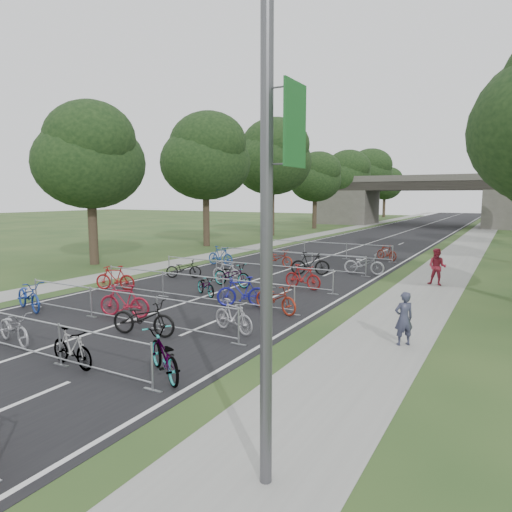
{
  "coord_description": "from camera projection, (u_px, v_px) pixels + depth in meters",
  "views": [
    {
      "loc": [
        11.31,
        -3.6,
        4.28
      ],
      "look_at": [
        -0.5,
        17.19,
        1.1
      ],
      "focal_mm": 32.0,
      "sensor_mm": 36.0,
      "label": 1
    }
  ],
  "objects": [
    {
      "name": "bike_14",
      "position": [
        242.0,
        292.0,
        17.6
      ],
      "size": [
        1.98,
        1.43,
        1.18
      ],
      "primitive_type": "imported",
      "rotation": [
        0.0,
        0.0,
        5.22
      ],
      "color": "navy",
      "rests_on": "ground"
    },
    {
      "name": "overpass_bridge",
      "position": [
        425.0,
        201.0,
        64.76
      ],
      "size": [
        31.0,
        8.0,
        7.05
      ],
      "color": "#4D4B44",
      "rests_on": "ground"
    },
    {
      "name": "bike_10",
      "position": [
        144.0,
        318.0,
        13.95
      ],
      "size": [
        2.23,
        1.16,
        1.12
      ],
      "primitive_type": "imported",
      "rotation": [
        0.0,
        0.0,
        1.78
      ],
      "color": "black",
      "rests_on": "ground"
    },
    {
      "name": "bike_13",
      "position": [
        206.0,
        286.0,
        19.52
      ],
      "size": [
        1.74,
        1.35,
        0.88
      ],
      "primitive_type": "imported",
      "rotation": [
        0.0,
        0.0,
        1.04
      ],
      "color": "#9FA2A7",
      "rests_on": "ground"
    },
    {
      "name": "tree_left_0",
      "position": [
        90.0,
        159.0,
        27.65
      ],
      "size": [
        6.72,
        6.72,
        10.25
      ],
      "color": "#33261C",
      "rests_on": "ground"
    },
    {
      "name": "bike_18",
      "position": [
        232.0,
        275.0,
        21.47
      ],
      "size": [
        2.19,
        0.95,
        1.12
      ],
      "primitive_type": "imported",
      "rotation": [
        0.0,
        0.0,
        1.47
      ],
      "color": "#9FA2A7",
      "rests_on": "ground"
    },
    {
      "name": "lane_markings",
      "position": [
        401.0,
        233.0,
        52.3
      ],
      "size": [
        0.12,
        140.0,
        0.0
      ],
      "primitive_type": "cube",
      "color": "silver",
      "rests_on": "ground"
    },
    {
      "name": "tree_left_5",
      "position": [
        368.0,
        173.0,
        79.15
      ],
      "size": [
        8.4,
        8.4,
        12.81
      ],
      "color": "#33261C",
      "rests_on": "ground"
    },
    {
      "name": "tree_left_4",
      "position": [
        346.0,
        175.0,
        68.92
      ],
      "size": [
        7.56,
        7.56,
        11.53
      ],
      "color": "#33261C",
      "rests_on": "ground"
    },
    {
      "name": "bike_20",
      "position": [
        220.0,
        256.0,
        28.0
      ],
      "size": [
        2.03,
        0.83,
        1.18
      ],
      "primitive_type": "imported",
      "rotation": [
        0.0,
        0.0,
        1.43
      ],
      "color": "navy",
      "rests_on": "ground"
    },
    {
      "name": "barrier_row_1",
      "position": [
        22.0,
        336.0,
        12.23
      ],
      "size": [
        9.7,
        0.08,
        1.1
      ],
      "color": "#9FA2A7",
      "rests_on": "ground"
    },
    {
      "name": "lamppost",
      "position": [
        269.0,
        195.0,
        6.28
      ],
      "size": [
        0.61,
        0.65,
        8.21
      ],
      "color": "#4C4C51",
      "rests_on": "ground"
    },
    {
      "name": "barrier_row_5",
      "position": [
        287.0,
        260.0,
        26.37
      ],
      "size": [
        9.7,
        0.08,
        1.1
      ],
      "color": "#9FA2A7",
      "rests_on": "ground"
    },
    {
      "name": "bike_21",
      "position": [
        278.0,
        258.0,
        27.37
      ],
      "size": [
        2.06,
        0.82,
        1.06
      ],
      "primitive_type": "imported",
      "rotation": [
        0.0,
        0.0,
        1.52
      ],
      "color": "maroon",
      "rests_on": "ground"
    },
    {
      "name": "tree_left_1",
      "position": [
        206.0,
        159.0,
        37.89
      ],
      "size": [
        7.56,
        7.56,
        11.53
      ],
      "color": "#33261C",
      "rests_on": "ground"
    },
    {
      "name": "tree_left_2",
      "position": [
        273.0,
        159.0,
        48.12
      ],
      "size": [
        8.4,
        8.4,
        12.81
      ],
      "color": "#33261C",
      "rests_on": "ground"
    },
    {
      "name": "tree_left_3",
      "position": [
        316.0,
        178.0,
        58.68
      ],
      "size": [
        6.72,
        6.72,
        10.25
      ],
      "color": "#33261C",
      "rests_on": "ground"
    },
    {
      "name": "bike_27",
      "position": [
        387.0,
        253.0,
        30.24
      ],
      "size": [
        1.72,
        1.26,
        1.02
      ],
      "primitive_type": "imported",
      "rotation": [
        0.0,
        0.0,
        4.2
      ],
      "color": "maroon",
      "rests_on": "ground"
    },
    {
      "name": "bike_22",
      "position": [
        310.0,
        264.0,
        24.6
      ],
      "size": [
        2.14,
        1.38,
        1.25
      ],
      "primitive_type": "imported",
      "rotation": [
        0.0,
        0.0,
        1.99
      ],
      "color": "black",
      "rests_on": "ground"
    },
    {
      "name": "bike_12",
      "position": [
        115.0,
        278.0,
        20.66
      ],
      "size": [
        1.94,
        1.13,
        1.12
      ],
      "primitive_type": "imported",
      "rotation": [
        0.0,
        0.0,
        5.05
      ],
      "color": "maroon",
      "rests_on": "ground"
    },
    {
      "name": "sidewalk_right",
      "position": [
        478.0,
        236.0,
        48.38
      ],
      "size": [
        3.0,
        140.0,
        0.01
      ],
      "primitive_type": "cube",
      "color": "gray",
      "rests_on": "ground"
    },
    {
      "name": "pedestrian_b",
      "position": [
        437.0,
        267.0,
        21.74
      ],
      "size": [
        0.93,
        0.76,
        1.77
      ],
      "primitive_type": "imported",
      "rotation": [
        0.0,
        0.0,
        -0.11
      ],
      "color": "#A02235",
      "rests_on": "ground"
    },
    {
      "name": "bike_8",
      "position": [
        29.0,
        296.0,
        17.01
      ],
      "size": [
        2.26,
        1.29,
        1.12
      ],
      "primitive_type": "imported",
      "rotation": [
        0.0,
        0.0,
        1.3
      ],
      "color": "navy",
      "rests_on": "ground"
    },
    {
      "name": "bike_11",
      "position": [
        233.0,
        316.0,
        14.26
      ],
      "size": [
        1.81,
        0.96,
        1.04
      ],
      "primitive_type": "imported",
      "rotation": [
        0.0,
        0.0,
        1.29
      ],
      "color": "#98969D",
      "rests_on": "ground"
    },
    {
      "name": "barrier_row_3",
      "position": [
        192.0,
        288.0,
        18.61
      ],
      "size": [
        9.7,
        0.08,
        1.1
      ],
      "color": "#9FA2A7",
      "rests_on": "ground"
    },
    {
      "name": "barrier_row_6",
      "position": [
        325.0,
        250.0,
        31.54
      ],
      "size": [
        9.7,
        0.08,
        1.1
      ],
      "color": "#9FA2A7",
      "rests_on": "ground"
    },
    {
      "name": "pedestrian_a",
      "position": [
        404.0,
        319.0,
        13.02
      ],
      "size": [
        0.68,
        0.65,
        1.56
      ],
      "primitive_type": "imported",
      "rotation": [
        0.0,
        0.0,
        3.84
      ],
      "color": "#2D3044",
      "rests_on": "ground"
    },
    {
      "name": "barrier_row_2",
      "position": [
        122.0,
        307.0,
        15.34
      ],
      "size": [
        9.7,
        0.08,
        1.1
      ],
      "color": "#9FA2A7",
      "rests_on": "ground"
    },
    {
      "name": "tree_left_6",
      "position": [
        385.0,
        184.0,
        89.71
      ],
      "size": [
        6.72,
        6.72,
        10.25
      ],
      "color": "#33261C",
      "rests_on": "ground"
    },
    {
      "name": "bike_9",
      "position": [
        124.0,
        301.0,
        16.04
      ],
      "size": [
        2.03,
        1.01,
        1.17
      ],
      "primitive_type": "imported",
      "rotation": [
        0.0,
        0.0,
        4.96
      ],
      "color": "maroon",
      "rests_on": "ground"
    },
    {
      "name": "bike_5",
      "position": [
        14.0,
        328.0,
        13.14
      ],
      "size": [
        1.93,
        0.97,
        0.97
      ],
      "primitive_type": "imported",
      "rotation": [
        0.0,
        0.0,
        1.39
      ],
      "color": "gray",
      "rests_on": "ground"
    },
    {
      "name": "bike_16",
      "position": [
        184.0,
        269.0,
        23.76
      ],
      "size": [
        1.94,
        1.43,
        0.97
      ],
      "primitive_type": "imported",
      "rotation": [
        0.0,
        0.0,
        2.05
      ],
      "color": "black",
      "rests_on": "ground"
    },
    {
      "name": "bike_6",
      "position": [
        72.0,
        348.0,
        11.38
      ],
      "size": [
        1.68,
        0.63,
        0.98
      ],
      "primitive_type": "imported",
      "rotation": [
        0.0,
        0.0,
        1.46
      ],
      "color": "#9FA2A7",
      "rests_on": "ground"
    },
    {
      "name": "bike_7",
      "position": [
        164.0,
        355.0,
        10.75
      ],
      "size": [
        2.11,
        1.7,
        1.07
      ],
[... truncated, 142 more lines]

